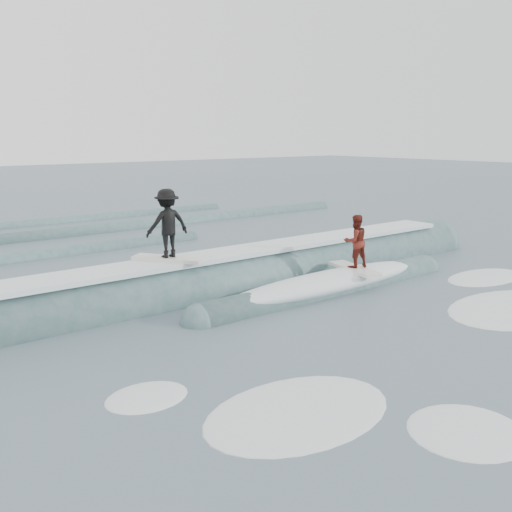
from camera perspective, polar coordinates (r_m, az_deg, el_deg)
ground at (r=12.89m, az=15.01°, el=-8.68°), size 160.00×160.00×0.00m
breaking_wave at (r=17.06m, az=-0.70°, el=-2.97°), size 22.18×3.82×2.08m
surfer_black at (r=15.53m, az=-8.86°, el=3.02°), size 1.58×1.96×1.95m
surfer_red at (r=17.15m, az=9.89°, el=1.11°), size 0.99×2.07×1.68m
whitewater at (r=13.99m, az=20.85°, el=-7.41°), size 14.72×7.09×0.10m
far_swells at (r=26.66m, az=-18.22°, el=1.81°), size 34.03×8.65×0.80m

